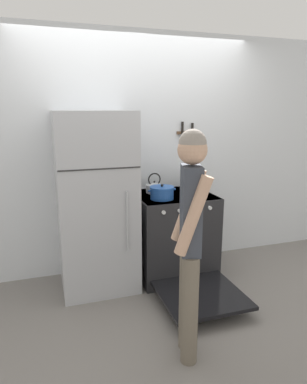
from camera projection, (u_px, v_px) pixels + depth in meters
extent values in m
plane|color=slate|center=(138.00, 263.00, 4.00)|extent=(14.00, 14.00, 0.00)
cube|color=silver|center=(136.00, 154.00, 3.73)|extent=(10.00, 0.06, 2.55)
cube|color=#B7BABF|center=(96.00, 202.00, 3.33)|extent=(0.73, 0.68, 1.74)
cube|color=#2D2D2D|center=(100.00, 169.00, 2.93)|extent=(0.71, 0.01, 0.01)
cylinder|color=#B2B5BA|center=(127.00, 221.00, 3.10)|extent=(0.02, 0.02, 0.56)
cube|color=#232326|center=(173.00, 235.00, 3.67)|extent=(0.80, 0.69, 0.89)
cube|color=black|center=(174.00, 195.00, 3.57)|extent=(0.78, 0.68, 0.02)
cube|color=black|center=(185.00, 246.00, 3.38)|extent=(0.70, 0.05, 0.67)
cylinder|color=black|center=(162.00, 199.00, 3.38)|extent=(0.22, 0.22, 0.01)
cylinder|color=black|center=(195.00, 196.00, 3.49)|extent=(0.22, 0.22, 0.01)
cylinder|color=black|center=(153.00, 193.00, 3.64)|extent=(0.22, 0.22, 0.01)
cylinder|color=black|center=(184.00, 191.00, 3.75)|extent=(0.22, 0.22, 0.01)
cylinder|color=silver|center=(164.00, 212.00, 3.18)|extent=(0.04, 0.02, 0.04)
cylinder|color=silver|center=(180.00, 211.00, 3.23)|extent=(0.04, 0.02, 0.04)
cylinder|color=silver|center=(195.00, 209.00, 3.27)|extent=(0.04, 0.02, 0.04)
cylinder|color=silver|center=(210.00, 208.00, 3.32)|extent=(0.04, 0.02, 0.04)
cube|color=black|center=(201.00, 295.00, 3.10)|extent=(0.74, 0.71, 0.04)
cube|color=#99999E|center=(176.00, 241.00, 3.60)|extent=(0.66, 0.38, 0.01)
cylinder|color=#1E4C9E|center=(162.00, 194.00, 3.37)|extent=(0.23, 0.23, 0.11)
cylinder|color=#1E4C9E|center=(162.00, 188.00, 3.35)|extent=(0.24, 0.24, 0.02)
sphere|color=black|center=(162.00, 185.00, 3.35)|extent=(0.03, 0.03, 0.03)
cylinder|color=#1E4C9E|center=(150.00, 191.00, 3.32)|extent=(0.03, 0.02, 0.02)
cylinder|color=#1E4C9E|center=(174.00, 189.00, 3.40)|extent=(0.03, 0.02, 0.02)
cylinder|color=silver|center=(154.00, 189.00, 3.63)|extent=(0.18, 0.18, 0.09)
cone|color=silver|center=(154.00, 184.00, 3.62)|extent=(0.17, 0.17, 0.02)
sphere|color=black|center=(154.00, 182.00, 3.61)|extent=(0.02, 0.02, 0.02)
cone|color=silver|center=(162.00, 187.00, 3.65)|extent=(0.10, 0.03, 0.08)
torus|color=black|center=(154.00, 179.00, 3.61)|extent=(0.14, 0.01, 0.14)
cylinder|color=#B7BABF|center=(186.00, 184.00, 3.74)|extent=(0.10, 0.10, 0.14)
cylinder|color=#9E7547|center=(186.00, 180.00, 3.74)|extent=(0.02, 0.04, 0.17)
cylinder|color=#232326|center=(188.00, 179.00, 3.75)|extent=(0.03, 0.04, 0.18)
cylinder|color=#B2B5BA|center=(187.00, 178.00, 3.70)|extent=(0.03, 0.01, 0.23)
cylinder|color=#6B6051|center=(190.00, 311.00, 2.35)|extent=(0.12, 0.12, 0.80)
cylinder|color=#6B6051|center=(187.00, 299.00, 2.51)|extent=(0.12, 0.12, 0.80)
cube|color=#383D47|center=(191.00, 210.00, 2.27)|extent=(0.18, 0.25, 0.60)
cylinder|color=tan|center=(193.00, 216.00, 2.15)|extent=(0.25, 0.14, 0.53)
cylinder|color=tan|center=(188.00, 205.00, 2.39)|extent=(0.25, 0.14, 0.53)
sphere|color=tan|center=(192.00, 150.00, 2.17)|extent=(0.19, 0.19, 0.19)
sphere|color=gray|center=(193.00, 143.00, 2.16)|extent=(0.18, 0.18, 0.18)
cube|color=brown|center=(187.00, 133.00, 3.81)|extent=(0.24, 0.02, 0.03)
cube|color=silver|center=(182.00, 141.00, 3.81)|extent=(0.03, 0.00, 0.19)
cube|color=black|center=(182.00, 127.00, 3.77)|extent=(0.02, 0.02, 0.12)
cube|color=silver|center=(192.00, 140.00, 3.84)|extent=(0.02, 0.00, 0.15)
cube|color=black|center=(192.00, 128.00, 3.81)|extent=(0.02, 0.02, 0.11)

